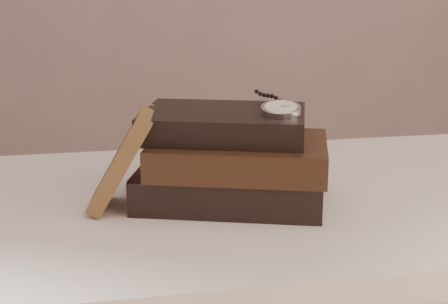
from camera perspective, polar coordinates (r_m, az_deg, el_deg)
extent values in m
cube|color=white|center=(1.02, 2.74, -4.74)|extent=(1.00, 0.60, 0.04)
cube|color=white|center=(1.04, 2.70, -7.83)|extent=(0.88, 0.49, 0.08)
cube|color=black|center=(0.98, 0.57, -2.77)|extent=(0.31, 0.26, 0.05)
cube|color=beige|center=(0.98, 0.77, -2.78)|extent=(0.30, 0.24, 0.04)
cube|color=gold|center=(1.03, -6.52, -2.00)|extent=(0.01, 0.01, 0.05)
cube|color=#670D09|center=(1.00, -6.82, -2.47)|extent=(0.06, 0.17, 0.05)
cube|color=black|center=(0.96, 1.32, -0.26)|extent=(0.29, 0.24, 0.04)
cube|color=beige|center=(0.96, 1.52, -0.27)|extent=(0.28, 0.23, 0.03)
cube|color=gold|center=(1.00, -5.53, 0.37)|extent=(0.01, 0.01, 0.05)
cube|color=black|center=(0.97, 0.00, 2.49)|extent=(0.27, 0.23, 0.04)
cube|color=beige|center=(0.97, 0.20, 2.49)|extent=(0.26, 0.21, 0.03)
cube|color=gold|center=(1.01, -6.26, 2.96)|extent=(0.01, 0.01, 0.04)
cube|color=#48311B|center=(0.95, -8.85, -0.74)|extent=(0.11, 0.11, 0.14)
cylinder|color=silver|center=(0.93, 4.94, 3.61)|extent=(0.07, 0.07, 0.02)
cylinder|color=white|center=(0.93, 4.95, 3.91)|extent=(0.06, 0.06, 0.01)
torus|color=silver|center=(0.93, 4.95, 3.88)|extent=(0.07, 0.07, 0.01)
cylinder|color=silver|center=(0.96, 5.02, 4.00)|extent=(0.01, 0.01, 0.01)
cube|color=black|center=(0.94, 4.97, 4.06)|extent=(0.01, 0.02, 0.00)
cube|color=black|center=(0.93, 5.30, 3.97)|extent=(0.01, 0.00, 0.00)
sphere|color=black|center=(0.97, 4.90, 4.44)|extent=(0.01, 0.01, 0.01)
sphere|color=black|center=(0.98, 4.53, 4.69)|extent=(0.01, 0.01, 0.01)
sphere|color=black|center=(0.99, 4.18, 4.85)|extent=(0.01, 0.01, 0.01)
sphere|color=black|center=(1.01, 3.83, 4.90)|extent=(0.01, 0.01, 0.01)
sphere|color=black|center=(1.02, 3.49, 4.94)|extent=(0.01, 0.01, 0.01)
sphere|color=black|center=(1.03, 3.16, 5.06)|extent=(0.01, 0.01, 0.01)
sphere|color=black|center=(1.05, 2.84, 5.27)|extent=(0.01, 0.01, 0.01)
torus|color=silver|center=(1.07, -5.57, 1.56)|extent=(0.06, 0.03, 0.05)
torus|color=silver|center=(1.06, -2.48, 1.48)|extent=(0.06, 0.03, 0.05)
cylinder|color=silver|center=(1.06, -4.03, 1.70)|extent=(0.02, 0.01, 0.00)
cylinder|color=silver|center=(1.13, -6.11, 2.00)|extent=(0.04, 0.12, 0.03)
cylinder|color=silver|center=(1.11, -0.71, 1.85)|extent=(0.04, 0.12, 0.03)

